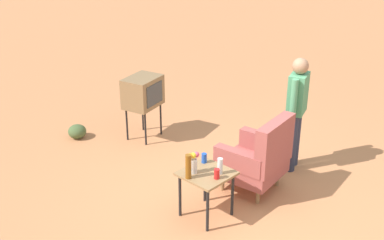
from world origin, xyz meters
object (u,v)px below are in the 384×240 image
Objects in this scene: tv_on_stand at (143,92)px; flower_vase at (193,162)px; soda_can_red at (217,174)px; soda_can_blue at (204,158)px; side_table at (206,179)px; bottle_tall_amber at (188,167)px; bottle_short_clear at (220,166)px; armchair at (258,157)px; person_standing at (297,107)px.

tv_on_stand is 2.34m from flower_vase.
tv_on_stand is at bearing -116.47° from flower_vase.
soda_can_blue is at bearing -116.46° from soda_can_red.
side_table is 2.00× the size of bottle_tall_amber.
tv_on_stand is 5.15× the size of bottle_short_clear.
armchair is 5.30× the size of bottle_short_clear.
tv_on_stand is at bearing -91.01° from armchair.
soda_can_blue is at bearing -21.53° from armchair.
soda_can_blue is (1.59, -0.27, -0.28)m from person_standing.
bottle_tall_amber is (1.98, -0.16, -0.19)m from person_standing.
armchair reaches higher than bottle_short_clear.
soda_can_blue is at bearing 69.09° from tv_on_stand.
soda_can_red is (0.11, 0.04, -0.04)m from bottle_short_clear.
soda_can_red is at bearing 68.22° from tv_on_stand.
bottle_tall_amber is at bearing 61.29° from tv_on_stand.
armchair is at bearing -175.33° from soda_can_red.
flower_vase reaches higher than soda_can_blue.
bottle_short_clear is 0.12m from soda_can_red.
bottle_tall_amber is at bearing 18.56° from flower_vase.
soda_can_blue reaches higher than side_table.
armchair is at bearing 158.47° from soda_can_blue.
person_standing reaches higher than bottle_tall_amber.
person_standing reaches higher than bottle_short_clear.
bottle_short_clear is at bearing 2.32° from armchair.
soda_can_red is at bearing 4.67° from armchair.
soda_can_blue is (-0.07, -0.32, -0.04)m from bottle_short_clear.
person_standing reaches higher than tv_on_stand.
soda_can_blue is 0.30m from flower_vase.
armchair is 1.05m from flower_vase.
soda_can_blue is at bearing -9.81° from person_standing.
bottle_tall_amber is 0.34m from soda_can_red.
armchair is 2.32m from tv_on_stand.
flower_vase is (0.27, 0.08, 0.09)m from soda_can_blue.
armchair is 4.00× the size of flower_vase.
flower_vase is at bearing 63.53° from tv_on_stand.
soda_can_blue is at bearing -164.34° from flower_vase.
armchair is 1.03× the size of tv_on_stand.
armchair is 0.83m from bottle_short_clear.
bottle_short_clear is 0.33m from soda_can_blue.
soda_can_red is at bearing 2.85° from person_standing.
soda_can_blue and soda_can_red have the same top height.
bottle_short_clear is 1.64× the size of soda_can_blue.
soda_can_red is (0.95, 2.38, -0.12)m from tv_on_stand.
tv_on_stand is 3.43× the size of bottle_tall_amber.
person_standing is 1.67m from bottle_short_clear.
bottle_tall_amber reaches higher than soda_can_red.
bottle_tall_amber is 2.46× the size of soda_can_red.
bottle_tall_amber is (1.17, 2.13, -0.03)m from tv_on_stand.
bottle_tall_amber is (1.13, -0.17, 0.25)m from armchair.
bottle_tall_amber is 0.39m from bottle_short_clear.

